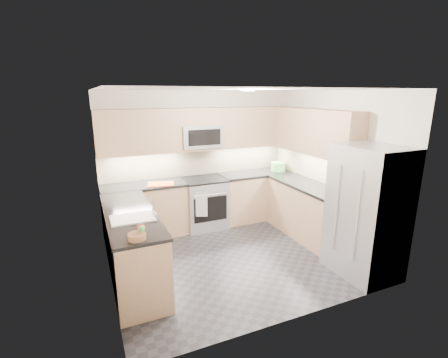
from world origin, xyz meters
TOP-DOWN VIEW (x-y plane):
  - floor at (0.00, 0.00)m, footprint 3.60×3.20m
  - ceiling at (0.00, 0.00)m, footprint 3.60×3.20m
  - wall_back at (0.00, 1.60)m, footprint 3.60×0.02m
  - wall_front at (0.00, -1.60)m, footprint 3.60×0.02m
  - wall_left at (-1.80, 0.00)m, footprint 0.02×3.20m
  - wall_right at (1.80, 0.00)m, footprint 0.02×3.20m
  - base_cab_back_left at (-1.09, 1.30)m, footprint 1.42×0.60m
  - base_cab_back_right at (1.09, 1.30)m, footprint 1.42×0.60m
  - base_cab_right at (1.50, 0.15)m, footprint 0.60×1.70m
  - base_cab_peninsula at (-1.50, 0.00)m, footprint 0.60×2.00m
  - countertop_back_left at (-1.09, 1.30)m, footprint 1.42×0.63m
  - countertop_back_right at (1.09, 1.30)m, footprint 1.42×0.63m
  - countertop_right at (1.50, 0.15)m, footprint 0.63×1.70m
  - countertop_peninsula at (-1.50, 0.00)m, footprint 0.63×2.00m
  - upper_cab_back at (0.00, 1.43)m, footprint 3.60×0.35m
  - upper_cab_right at (1.62, 0.28)m, footprint 0.35×1.95m
  - backsplash_back at (0.00, 1.60)m, footprint 3.60×0.01m
  - backsplash_right at (1.80, 0.45)m, footprint 0.01×2.30m
  - gas_range at (0.00, 1.28)m, footprint 0.76×0.65m
  - range_cooktop at (0.00, 1.28)m, footprint 0.76×0.65m
  - oven_door_glass at (0.00, 0.95)m, footprint 0.62×0.02m
  - oven_handle at (0.00, 0.93)m, footprint 0.60×0.02m
  - microwave at (0.00, 1.40)m, footprint 0.76×0.40m
  - microwave_door at (0.00, 1.20)m, footprint 0.60×0.01m
  - refrigerator at (1.45, -1.15)m, footprint 0.70×0.90m
  - fridge_handle_left at (1.08, -1.33)m, footprint 0.02×0.02m
  - fridge_handle_right at (1.08, -0.97)m, footprint 0.02×0.02m
  - sink_basin at (-1.50, -0.25)m, footprint 0.52×0.38m
  - faucet at (-1.24, -0.25)m, footprint 0.03×0.03m
  - utensil_bowl at (1.59, 1.26)m, footprint 0.38×0.38m
  - cutting_board at (-0.82, 1.18)m, footprint 0.50×0.40m
  - fruit_basket at (-1.54, -0.87)m, footprint 0.21×0.21m
  - fruit_apple at (-1.50, -0.83)m, footprint 0.07×0.07m
  - fruit_pear at (-1.49, -0.87)m, footprint 0.07×0.07m
  - dish_towel_check at (-0.19, 0.91)m, footprint 0.20×0.10m
  - fruit_orange at (-1.47, -0.83)m, footprint 0.06×0.06m

SIDE VIEW (x-z plane):
  - floor at x=0.00m, z-range 0.00..0.00m
  - base_cab_back_left at x=-1.09m, z-range 0.00..0.90m
  - base_cab_back_right at x=1.09m, z-range 0.00..0.90m
  - base_cab_right at x=1.50m, z-range 0.00..0.90m
  - base_cab_peninsula at x=-1.50m, z-range 0.00..0.90m
  - oven_door_glass at x=0.00m, z-range 0.22..0.68m
  - gas_range at x=0.00m, z-range 0.00..0.91m
  - dish_towel_check at x=-0.19m, z-range 0.35..0.75m
  - oven_handle at x=0.00m, z-range 0.71..0.73m
  - sink_basin at x=-1.50m, z-range 0.80..0.96m
  - refrigerator at x=1.45m, z-range 0.00..1.80m
  - range_cooktop at x=0.00m, z-range 0.90..0.93m
  - countertop_back_left at x=-1.09m, z-range 0.90..0.94m
  - countertop_back_right at x=1.09m, z-range 0.90..0.94m
  - countertop_right at x=1.50m, z-range 0.90..0.94m
  - countertop_peninsula at x=-1.50m, z-range 0.90..0.94m
  - cutting_board at x=-0.82m, z-range 0.94..0.95m
  - fridge_handle_left at x=1.08m, z-range 0.35..1.55m
  - fridge_handle_right at x=1.08m, z-range 0.35..1.55m
  - fruit_basket at x=-1.54m, z-range 0.94..1.01m
  - utensil_bowl at x=1.59m, z-range 0.94..1.11m
  - fruit_orange at x=-1.47m, z-range 1.02..1.08m
  - fruit_apple at x=-1.50m, z-range 1.02..1.09m
  - fruit_pear at x=-1.49m, z-range 1.02..1.09m
  - faucet at x=-1.24m, z-range 0.94..1.22m
  - backsplash_back at x=0.00m, z-range 0.94..1.45m
  - backsplash_right at x=1.80m, z-range 0.94..1.45m
  - wall_back at x=0.00m, z-range 0.00..2.50m
  - wall_front at x=0.00m, z-range 0.00..2.50m
  - wall_left at x=-1.80m, z-range 0.00..2.50m
  - wall_right at x=1.80m, z-range 0.00..2.50m
  - microwave at x=0.00m, z-range 1.50..1.90m
  - microwave_door at x=0.00m, z-range 1.56..1.84m
  - upper_cab_back at x=0.00m, z-range 1.45..2.20m
  - upper_cab_right at x=1.62m, z-range 1.45..2.20m
  - ceiling at x=0.00m, z-range 2.49..2.51m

